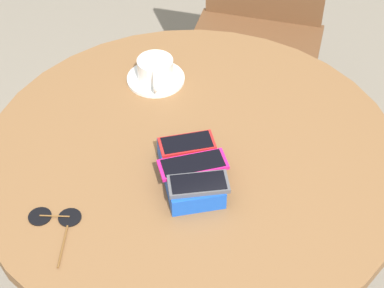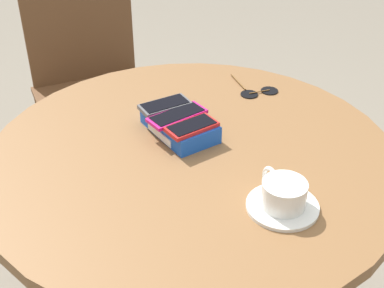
% 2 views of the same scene
% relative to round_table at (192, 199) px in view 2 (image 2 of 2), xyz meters
% --- Properties ---
extents(round_table, '(0.93, 0.93, 0.76)m').
position_rel_round_table_xyz_m(round_table, '(0.00, 0.00, 0.00)').
color(round_table, '#2D2D2D').
rests_on(round_table, ground_plane).
extents(phone_box, '(0.20, 0.14, 0.04)m').
position_rel_round_table_xyz_m(phone_box, '(-0.08, 0.03, 0.16)').
color(phone_box, blue).
rests_on(phone_box, round_table).
extents(phone_gray, '(0.08, 0.13, 0.01)m').
position_rel_round_table_xyz_m(phone_gray, '(-0.14, 0.04, 0.19)').
color(phone_gray, '#515156').
rests_on(phone_gray, phone_box).
extents(phone_magenta, '(0.07, 0.14, 0.01)m').
position_rel_round_table_xyz_m(phone_magenta, '(-0.08, 0.03, 0.18)').
color(phone_magenta, '#D11975').
rests_on(phone_magenta, phone_box).
extents(phone_red, '(0.07, 0.12, 0.01)m').
position_rel_round_table_xyz_m(phone_red, '(-0.02, 0.02, 0.19)').
color(phone_red, red).
rests_on(phone_red, phone_box).
extents(saucer, '(0.14, 0.14, 0.01)m').
position_rel_round_table_xyz_m(saucer, '(0.26, 0.00, 0.14)').
color(saucer, white).
rests_on(saucer, round_table).
extents(coffee_cup, '(0.12, 0.09, 0.06)m').
position_rel_round_table_xyz_m(coffee_cup, '(0.26, 0.00, 0.17)').
color(coffee_cup, white).
rests_on(coffee_cup, saucer).
extents(sunglasses, '(0.16, 0.10, 0.01)m').
position_rel_round_table_xyz_m(sunglasses, '(-0.09, 0.32, 0.14)').
color(sunglasses, black).
rests_on(sunglasses, round_table).
extents(chair_near_window, '(0.56, 0.56, 0.86)m').
position_rel_round_table_xyz_m(chair_near_window, '(-0.89, 0.29, -0.16)').
color(chair_near_window, brown).
rests_on(chair_near_window, ground_plane).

